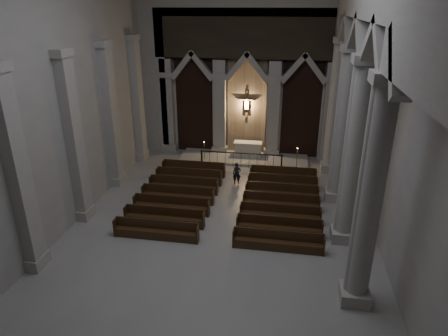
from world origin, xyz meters
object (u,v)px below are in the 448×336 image
Objects in this scene: altar_rail at (241,158)px; pews at (228,201)px; altar at (248,149)px; candle_stand_left at (204,156)px; worshipper at (237,174)px; candle_stand_right at (297,164)px.

altar_rail reaches higher than pews.
candle_stand_left is (-2.76, -1.16, -0.26)m from altar.
pews is 2.76m from worshipper.
candle_stand_left reaches higher than altar.
pews is at bearing -90.00° from altar_rail.
worshipper is at bearing -142.50° from candle_stand_right.
worshipper is (-0.17, -4.34, 0.01)m from altar.
worshipper is (2.59, -3.18, 0.27)m from candle_stand_left.
candle_stand_right is (3.49, 0.11, -0.28)m from altar_rail.
candle_stand_right is at bearing 56.91° from pews.
candle_stand_right is at bearing 30.95° from worshipper.
pews is (-0.23, -7.08, -0.35)m from altar.
candle_stand_left reaches higher than worshipper.
worshipper is (0.07, 2.73, 0.37)m from pews.
altar reaches higher than pews.
pews is 7.15× the size of worshipper.
altar reaches higher than altar_rail.
worshipper is (0.07, -2.52, -0.03)m from altar_rail.
candle_stand_left is 4.12m from worshipper.
altar_rail is 0.56× the size of pews.
altar_rail is (-0.23, -1.83, 0.05)m from altar.
candle_stand_left is at bearing 165.22° from altar_rail.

